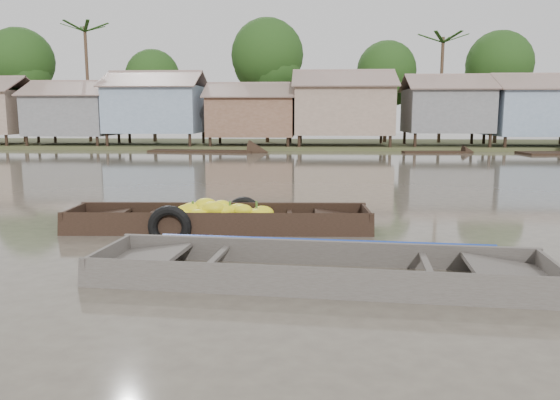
{
  "coord_description": "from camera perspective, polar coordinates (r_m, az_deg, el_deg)",
  "views": [
    {
      "loc": [
        0.35,
        -8.68,
        2.42
      ],
      "look_at": [
        -0.24,
        1.52,
        0.8
      ],
      "focal_mm": 35.0,
      "sensor_mm": 36.0,
      "label": 1
    }
  ],
  "objects": [
    {
      "name": "ground",
      "position": [
        9.02,
        0.96,
        -6.56
      ],
      "size": [
        120.0,
        120.0,
        0.0
      ],
      "primitive_type": "plane",
      "color": "#4E463C",
      "rests_on": "ground"
    },
    {
      "name": "riverbank",
      "position": [
        40.64,
        7.17,
        9.87
      ],
      "size": [
        120.0,
        12.47,
        10.22
      ],
      "color": "#384723",
      "rests_on": "ground"
    },
    {
      "name": "banana_boat",
      "position": [
        11.64,
        -6.91,
        -2.08
      ],
      "size": [
        6.4,
        1.82,
        0.9
      ],
      "rotation": [
        0.0,
        0.0,
        0.04
      ],
      "color": "black",
      "rests_on": "ground"
    },
    {
      "name": "viewer_boat",
      "position": [
        8.15,
        4.17,
        -7.98
      ],
      "size": [
        6.8,
        2.34,
        0.54
      ],
      "rotation": [
        0.0,
        0.0,
        -0.09
      ],
      "color": "#423C37",
      "rests_on": "ground"
    }
  ]
}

